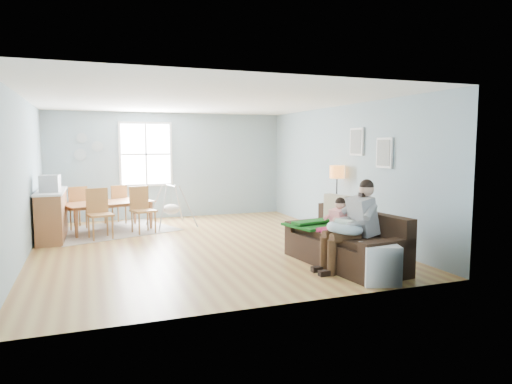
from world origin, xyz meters
name	(u,v)px	position (x,y,z in m)	size (l,w,h in m)	color
room	(201,116)	(0.00, 0.00, 2.42)	(8.40, 9.40, 3.90)	#9B6637
window	(146,154)	(-0.60, 3.46, 1.65)	(1.32, 0.08, 1.62)	white
pictures	(370,147)	(2.97, -1.05, 1.85)	(0.05, 1.34, 0.74)	white
wall_plates	(86,147)	(-2.00, 3.47, 1.83)	(0.67, 0.02, 0.66)	#90A5AD
sofa	(347,246)	(1.81, -2.19, 0.30)	(1.16, 2.20, 0.85)	black
green_throw	(317,224)	(1.64, -1.51, 0.54)	(0.96, 0.77, 0.04)	#155C17
beige_pillow	(337,210)	(1.96, -1.62, 0.78)	(0.15, 0.53, 0.53)	tan
father	(353,222)	(1.72, -2.50, 0.74)	(0.97, 0.45, 1.38)	gray
nursing_pillow	(345,228)	(1.56, -2.53, 0.66)	(0.54, 0.54, 0.15)	silver
infant	(343,223)	(1.55, -2.50, 0.74)	(0.24, 0.36, 0.13)	silver
toddler	(335,219)	(1.71, -2.00, 0.72)	(0.55, 0.33, 0.83)	white
floor_lamp	(337,178)	(2.80, -0.16, 1.21)	(0.30, 0.30, 1.47)	black
storage_cube	(379,264)	(1.70, -3.20, 0.27)	(0.60, 0.57, 0.54)	silver
rug	(109,231)	(-1.60, 2.08, 0.01)	(2.62, 1.99, 0.01)	gray
dining_table	(109,216)	(-1.60, 2.08, 0.32)	(1.82, 1.02, 0.64)	brown
chair_sw	(99,210)	(-1.81, 1.33, 0.58)	(0.55, 0.55, 1.02)	#965933
chair_se	(141,206)	(-0.94, 1.64, 0.57)	(0.57, 0.57, 1.00)	#965933
chair_nw	(76,205)	(-2.26, 2.53, 0.56)	(0.58, 0.58, 0.97)	#965933
chair_ne	(117,202)	(-1.37, 2.86, 0.54)	(0.57, 0.57, 0.94)	#965933
counter	(52,214)	(-2.70, 1.61, 0.50)	(0.55, 1.76, 0.98)	brown
monitor	(50,184)	(-2.69, 1.28, 1.15)	(0.38, 0.37, 0.33)	#A5A5AA
baby_swing	(171,208)	(-0.21, 2.12, 0.43)	(1.09, 1.10, 0.96)	#A5A5AA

